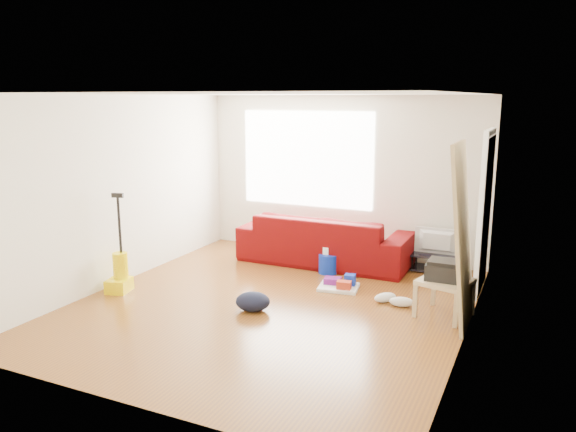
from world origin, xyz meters
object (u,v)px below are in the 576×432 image
at_px(tv_stand, 435,262).
at_px(bucket, 328,273).
at_px(cleaning_tray, 340,284).
at_px(backpack, 253,311).
at_px(side_table, 445,285).
at_px(sofa, 325,262).
at_px(vacuum, 120,273).

xyz_separation_m(tv_stand, bucket, (-1.37, -0.74, -0.13)).
height_order(cleaning_tray, backpack, cleaning_tray).
xyz_separation_m(tv_stand, cleaning_tray, (-0.99, -1.30, -0.08)).
bearing_deg(bucket, side_table, -28.06).
xyz_separation_m(bucket, backpack, (-0.29, -1.73, 0.00)).
height_order(tv_stand, cleaning_tray, tv_stand).
relative_size(cleaning_tray, backpack, 1.38).
xyz_separation_m(sofa, side_table, (2.01, -1.42, 0.37)).
bearing_deg(cleaning_tray, vacuum, -153.22).
xyz_separation_m(tv_stand, side_table, (0.41, -1.69, 0.23)).
height_order(tv_stand, backpack, tv_stand).
relative_size(tv_stand, cleaning_tray, 1.19).
bearing_deg(sofa, vacuum, 50.08).
relative_size(sofa, vacuum, 1.99).
distance_m(cleaning_tray, backpack, 1.35).
distance_m(side_table, backpack, 2.24).
relative_size(sofa, cleaning_tray, 4.54).
xyz_separation_m(side_table, cleaning_tray, (-1.40, 0.39, -0.31)).
bearing_deg(sofa, backpack, 88.55).
relative_size(tv_stand, vacuum, 0.52).
height_order(sofa, side_table, side_table).
bearing_deg(vacuum, cleaning_tray, 12.26).
distance_m(sofa, tv_stand, 1.63).
bearing_deg(tv_stand, backpack, -125.31).
height_order(tv_stand, vacuum, vacuum).
bearing_deg(side_table, bucket, 151.94).
distance_m(sofa, backpack, 2.20).
bearing_deg(cleaning_tray, tv_stand, 52.71).
height_order(bucket, vacuum, vacuum).
bearing_deg(cleaning_tray, bucket, 124.13).
relative_size(side_table, bucket, 2.36).
bearing_deg(side_table, tv_stand, 103.58).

